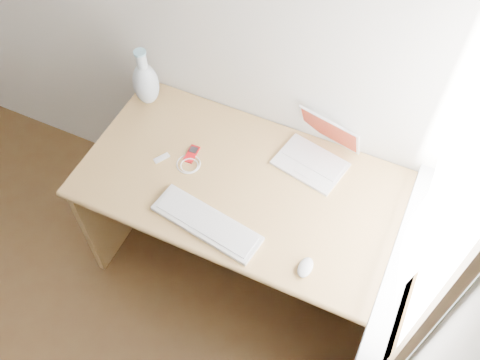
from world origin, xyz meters
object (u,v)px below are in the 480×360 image
at_px(desk, 259,199).
at_px(vase, 146,82).
at_px(external_keyboard, 207,223).
at_px(laptop, 315,152).

relative_size(desk, vase, 4.80).
bearing_deg(vase, desk, -13.23).
xyz_separation_m(desk, external_keyboard, (-0.09, -0.34, 0.23)).
bearing_deg(laptop, vase, -167.59).
height_order(external_keyboard, vase, vase).
bearing_deg(external_keyboard, desk, 84.15).
xyz_separation_m(laptop, vase, (-0.82, -0.01, 0.08)).
relative_size(laptop, external_keyboard, 0.68).
distance_m(desk, external_keyboard, 0.42).
relative_size(desk, external_keyboard, 3.06).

